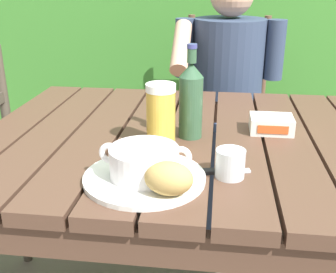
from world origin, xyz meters
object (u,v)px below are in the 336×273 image
object	(u,v)px
butter_tub	(271,124)
person_eating	(227,83)
bread_roll	(169,178)
soup_bowl	(144,161)
table_knife	(213,172)
serving_plate	(145,177)
beer_glass	(161,115)
beer_bottle	(190,99)
water_glass_small	(230,163)
chair_near_diner	(225,118)

from	to	relation	value
butter_tub	person_eating	bearing A→B (deg)	100.70
bread_roll	butter_tub	xyz separation A→B (m)	(0.25, 0.43, -0.02)
soup_bowl	table_knife	distance (m)	0.17
soup_bowl	serving_plate	bearing A→B (deg)	116.57
butter_tub	serving_plate	bearing A→B (deg)	-132.34
soup_bowl	beer_glass	bearing A→B (deg)	87.67
person_eating	beer_glass	xyz separation A→B (m)	(-0.19, -0.81, 0.11)
beer_glass	table_knife	bearing A→B (deg)	-46.43
person_eating	table_knife	xyz separation A→B (m)	(-0.04, -0.96, 0.03)
beer_bottle	soup_bowl	bearing A→B (deg)	-106.11
beer_glass	butter_tub	distance (m)	0.35
soup_bowl	water_glass_small	xyz separation A→B (m)	(0.19, 0.04, -0.01)
beer_glass	water_glass_small	bearing A→B (deg)	-42.10
bread_roll	beer_bottle	distance (m)	0.37
soup_bowl	beer_bottle	xyz separation A→B (m)	(0.08, 0.28, 0.06)
person_eating	butter_tub	distance (m)	0.68
serving_plate	bread_roll	bearing A→B (deg)	-49.40
bread_roll	beer_glass	world-z (taller)	beer_glass
soup_bowl	bread_roll	xyz separation A→B (m)	(0.07, -0.08, -0.00)
serving_plate	beer_bottle	bearing A→B (deg)	73.89
person_eating	chair_near_diner	bearing A→B (deg)	89.17
soup_bowl	water_glass_small	distance (m)	0.20
table_knife	beer_bottle	bearing A→B (deg)	108.02
person_eating	water_glass_small	bearing A→B (deg)	-89.99
soup_bowl	butter_tub	distance (m)	0.48
bread_roll	water_glass_small	size ratio (longest dim) A/B	1.62
person_eating	water_glass_small	distance (m)	0.98
soup_bowl	table_knife	size ratio (longest dim) A/B	1.42
serving_plate	table_knife	world-z (taller)	serving_plate
serving_plate	water_glass_small	distance (m)	0.20
serving_plate	table_knife	xyz separation A→B (m)	(0.16, 0.05, -0.00)
bread_roll	butter_tub	world-z (taller)	bread_roll
chair_near_diner	soup_bowl	distance (m)	1.28
table_knife	bread_roll	bearing A→B (deg)	-124.85
serving_plate	soup_bowl	xyz separation A→B (m)	(0.00, -0.00, 0.04)
water_glass_small	beer_glass	bearing A→B (deg)	137.90
person_eating	beer_bottle	distance (m)	0.76
butter_tub	bread_roll	bearing A→B (deg)	-120.71
serving_plate	water_glass_small	world-z (taller)	water_glass_small
soup_bowl	table_knife	world-z (taller)	soup_bowl
person_eating	butter_tub	world-z (taller)	person_eating
beer_glass	table_knife	xyz separation A→B (m)	(0.15, -0.16, -0.08)
water_glass_small	butter_tub	xyz separation A→B (m)	(0.13, 0.31, -0.01)
butter_tub	table_knife	xyz separation A→B (m)	(-0.16, -0.30, -0.02)
beer_glass	table_knife	distance (m)	0.23
person_eating	table_knife	distance (m)	0.97
person_eating	table_knife	bearing A→B (deg)	-92.24
serving_plate	bread_roll	xyz separation A→B (m)	(0.07, -0.08, 0.04)
person_eating	bread_roll	bearing A→B (deg)	-96.69
person_eating	beer_bottle	xyz separation A→B (m)	(-0.11, -0.73, 0.14)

